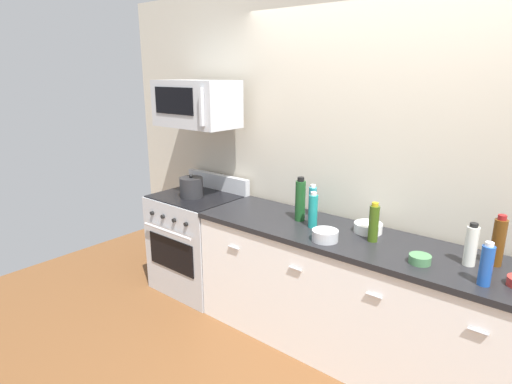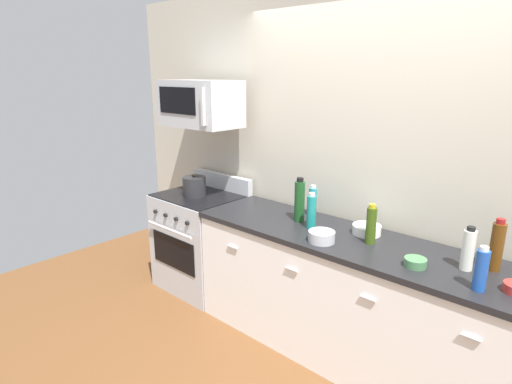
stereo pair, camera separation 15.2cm
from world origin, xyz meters
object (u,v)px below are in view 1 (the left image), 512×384
Objects in this scene: bottle_dish_soap at (312,201)px; bowl_white_ceramic at (368,227)px; bottle_soda_blue at (486,265)px; bottle_vinegar_white at (471,245)px; bottle_sparkling_teal at (313,211)px; bowl_steel_prep at (325,235)px; bottle_olive_oil at (374,223)px; stockpot at (191,187)px; bowl_green_glaze at (420,259)px; range_oven at (198,241)px; bottle_wine_amber at (498,242)px; microwave at (196,104)px; bottle_wine_green at (300,200)px.

bowl_white_ceramic is at bearing -7.98° from bottle_dish_soap.
bottle_vinegar_white is at bearing 120.48° from bottle_soda_blue.
bottle_soda_blue is at bearing -7.95° from bottle_sparkling_teal.
bottle_sparkling_teal is at bearing -57.21° from bottle_dish_soap.
bottle_soda_blue reaches higher than bowl_steel_prep.
stockpot is (-1.72, -0.07, -0.04)m from bottle_olive_oil.
bottle_dish_soap is 1.93× the size of bowl_green_glaze.
bottle_dish_soap reaches higher than stockpot.
bowl_steel_prep is at bearing -115.36° from bowl_white_ceramic.
bottle_sparkling_teal is at bearing -155.21° from bowl_white_ceramic.
bottle_soda_blue is 1.37× the size of bowl_steel_prep.
bottle_wine_amber is (2.43, 0.13, 0.60)m from range_oven.
bottle_vinegar_white is (2.31, 0.03, 0.57)m from range_oven.
bottle_vinegar_white is 1.05× the size of bottle_dish_soap.
bowl_green_glaze is at bearing 4.81° from bowl_steel_prep.
bottle_dish_soap is 0.80× the size of bottle_wine_amber.
bottle_vinegar_white is (-0.12, 0.21, 0.01)m from bottle_soda_blue.
bottle_soda_blue is at bearing 0.05° from bowl_steel_prep.
bottle_dish_soap is 1.26× the size of bowl_white_ceramic.
bottle_olive_oil reaches higher than bottle_soda_blue.
bottle_sparkling_teal is at bearing 1.57° from stockpot.
bottle_sparkling_teal is (1.26, -0.06, -0.70)m from microwave.
bottle_soda_blue is 0.31m from bottle_wine_amber.
bottle_olive_oil is (0.45, 0.03, 0.00)m from bottle_sparkling_teal.
range_oven is at bearing 179.16° from bottle_sparkling_teal.
range_oven is at bearing -179.58° from bottle_olive_oil.
bottle_sparkling_teal is at bearing -0.84° from range_oven.
bottle_sparkling_teal is at bearing -23.50° from bottle_wine_green.
bottle_wine_green is 1.27× the size of bottle_sparkling_teal.
bottle_vinegar_white is (2.31, -0.02, -0.71)m from microwave.
bottle_olive_oil is (-0.72, 0.19, 0.01)m from bottle_soda_blue.
stockpot is (-1.62, -0.20, 0.06)m from bowl_white_ceramic.
bottle_soda_blue is 0.98× the size of bottle_dish_soap.
bowl_white_ceramic is 1.11× the size of bowl_steel_prep.
bottle_wine_green is at bearing 170.10° from bottle_soda_blue.
bottle_wine_green is at bearing -176.71° from bottle_wine_amber.
bowl_white_ceramic is at bearing 5.16° from range_oven.
microwave is 2.78× the size of bottle_sparkling_teal.
bottle_olive_oil is at bearing 0.42° from range_oven.
bowl_green_glaze is (-0.23, -0.16, -0.10)m from bottle_vinegar_white.
bottle_vinegar_white is at bearing 0.71° from range_oven.
stockpot is (-0.00, -0.10, -0.74)m from microwave.
bottle_vinegar_white is 0.88m from bowl_steel_prep.
bottle_vinegar_white reaches higher than bottle_dish_soap.
range_oven is 1.44× the size of microwave.
bottle_dish_soap is at bearing 171.04° from bottle_vinegar_white.
bowl_white_ceramic is (1.62, 0.15, 0.49)m from range_oven.
bottle_wine_green reaches higher than bottle_soda_blue.
range_oven reaches higher than bowl_white_ceramic.
bottle_dish_soap is (0.01, 0.17, -0.04)m from bottle_wine_green.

